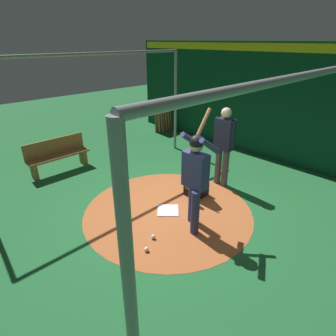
{
  "coord_description": "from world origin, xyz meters",
  "views": [
    {
      "loc": [
        3.26,
        3.34,
        3.13
      ],
      "look_at": [
        0.0,
        0.0,
        0.95
      ],
      "focal_mm": 29.57,
      "sensor_mm": 36.0,
      "label": 1
    }
  ],
  "objects_px": {
    "batter": "(196,174)",
    "baseball_2": "(153,237)",
    "home_plate": "(168,210)",
    "umpire": "(224,143)",
    "baseball_0": "(146,249)",
    "bench": "(58,155)",
    "baseball_1": "(124,227)",
    "catcher": "(195,181)",
    "bat_rack": "(168,117)"
  },
  "relations": [
    {
      "from": "bench",
      "to": "baseball_2",
      "type": "height_order",
      "value": "bench"
    },
    {
      "from": "umpire",
      "to": "baseball_2",
      "type": "height_order",
      "value": "umpire"
    },
    {
      "from": "baseball_2",
      "to": "batter",
      "type": "bearing_deg",
      "value": 162.87
    },
    {
      "from": "batter",
      "to": "baseball_2",
      "type": "distance_m",
      "value": 1.31
    },
    {
      "from": "batter",
      "to": "baseball_1",
      "type": "relative_size",
      "value": 28.41
    },
    {
      "from": "baseball_1",
      "to": "bench",
      "type": "bearing_deg",
      "value": -95.01
    },
    {
      "from": "baseball_2",
      "to": "umpire",
      "type": "bearing_deg",
      "value": -170.97
    },
    {
      "from": "home_plate",
      "to": "catcher",
      "type": "distance_m",
      "value": 0.91
    },
    {
      "from": "catcher",
      "to": "baseball_1",
      "type": "distance_m",
      "value": 1.86
    },
    {
      "from": "baseball_0",
      "to": "baseball_1",
      "type": "distance_m",
      "value": 0.73
    },
    {
      "from": "bench",
      "to": "baseball_2",
      "type": "relative_size",
      "value": 20.96
    },
    {
      "from": "baseball_1",
      "to": "baseball_2",
      "type": "relative_size",
      "value": 1.0
    },
    {
      "from": "bench",
      "to": "baseball_2",
      "type": "distance_m",
      "value": 3.79
    },
    {
      "from": "catcher",
      "to": "umpire",
      "type": "xyz_separation_m",
      "value": [
        -0.85,
        0.06,
        0.66
      ]
    },
    {
      "from": "batter",
      "to": "baseball_2",
      "type": "xyz_separation_m",
      "value": [
        0.77,
        -0.24,
        -1.03
      ]
    },
    {
      "from": "home_plate",
      "to": "baseball_0",
      "type": "relative_size",
      "value": 5.68
    },
    {
      "from": "umpire",
      "to": "bench",
      "type": "height_order",
      "value": "umpire"
    },
    {
      "from": "batter",
      "to": "bench",
      "type": "distance_m",
      "value": 4.11
    },
    {
      "from": "catcher",
      "to": "baseball_0",
      "type": "height_order",
      "value": "catcher"
    },
    {
      "from": "catcher",
      "to": "bat_rack",
      "type": "height_order",
      "value": "bat_rack"
    },
    {
      "from": "baseball_0",
      "to": "baseball_2",
      "type": "distance_m",
      "value": 0.33
    },
    {
      "from": "catcher",
      "to": "baseball_1",
      "type": "relative_size",
      "value": 12.74
    },
    {
      "from": "umpire",
      "to": "bat_rack",
      "type": "xyz_separation_m",
      "value": [
        -2.14,
        -4.0,
        -0.54
      ]
    },
    {
      "from": "baseball_0",
      "to": "baseball_2",
      "type": "xyz_separation_m",
      "value": [
        -0.29,
        -0.16,
        0.0
      ]
    },
    {
      "from": "umpire",
      "to": "baseball_1",
      "type": "xyz_separation_m",
      "value": [
        2.68,
        -0.17,
        -0.99
      ]
    },
    {
      "from": "bench",
      "to": "baseball_0",
      "type": "height_order",
      "value": "bench"
    },
    {
      "from": "home_plate",
      "to": "baseball_0",
      "type": "bearing_deg",
      "value": 29.13
    },
    {
      "from": "catcher",
      "to": "bat_rack",
      "type": "bearing_deg",
      "value": -127.19
    },
    {
      "from": "bat_rack",
      "to": "baseball_0",
      "type": "distance_m",
      "value": 6.7
    },
    {
      "from": "baseball_0",
      "to": "baseball_1",
      "type": "height_order",
      "value": "same"
    },
    {
      "from": "batter",
      "to": "baseball_1",
      "type": "xyz_separation_m",
      "value": [
        0.98,
        -0.8,
        -1.03
      ]
    },
    {
      "from": "umpire",
      "to": "bat_rack",
      "type": "relative_size",
      "value": 1.54
    },
    {
      "from": "umpire",
      "to": "baseball_0",
      "type": "height_order",
      "value": "umpire"
    },
    {
      "from": "umpire",
      "to": "catcher",
      "type": "bearing_deg",
      "value": -3.89
    },
    {
      "from": "bench",
      "to": "bat_rack",
      "type": "bearing_deg",
      "value": -172.13
    },
    {
      "from": "bench",
      "to": "baseball_0",
      "type": "bearing_deg",
      "value": 84.73
    },
    {
      "from": "bench",
      "to": "baseball_0",
      "type": "distance_m",
      "value": 3.96
    },
    {
      "from": "baseball_0",
      "to": "baseball_2",
      "type": "bearing_deg",
      "value": -151.14
    },
    {
      "from": "bat_rack",
      "to": "baseball_0",
      "type": "bearing_deg",
      "value": 42.89
    },
    {
      "from": "batter",
      "to": "baseball_2",
      "type": "relative_size",
      "value": 28.41
    },
    {
      "from": "catcher",
      "to": "baseball_2",
      "type": "distance_m",
      "value": 1.71
    },
    {
      "from": "bat_rack",
      "to": "bench",
      "type": "height_order",
      "value": "bat_rack"
    },
    {
      "from": "home_plate",
      "to": "umpire",
      "type": "distance_m",
      "value": 1.98
    },
    {
      "from": "batter",
      "to": "baseball_2",
      "type": "bearing_deg",
      "value": -17.13
    },
    {
      "from": "home_plate",
      "to": "umpire",
      "type": "xyz_separation_m",
      "value": [
        -1.69,
        0.04,
        1.02
      ]
    },
    {
      "from": "umpire",
      "to": "bench",
      "type": "distance_m",
      "value": 4.18
    },
    {
      "from": "batter",
      "to": "catcher",
      "type": "xyz_separation_m",
      "value": [
        -0.85,
        -0.69,
        -0.7
      ]
    },
    {
      "from": "home_plate",
      "to": "baseball_1",
      "type": "distance_m",
      "value": 1.0
    },
    {
      "from": "catcher",
      "to": "batter",
      "type": "bearing_deg",
      "value": 39.09
    },
    {
      "from": "bat_rack",
      "to": "baseball_0",
      "type": "height_order",
      "value": "bat_rack"
    }
  ]
}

